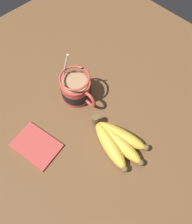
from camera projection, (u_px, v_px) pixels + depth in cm
name	position (u px, v px, depth cm)	size (l,w,h in cm)	color
table	(88.00, 111.00, 66.81)	(107.94, 107.94, 3.64)	brown
coffee_mug	(76.00, 89.00, 64.02)	(14.78, 8.87, 16.85)	#B23D33
banana_bunch	(117.00, 141.00, 58.18)	(18.40, 11.99, 4.31)	brown
napkin	(36.00, 145.00, 59.28)	(13.86, 10.93, 0.60)	#A33833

